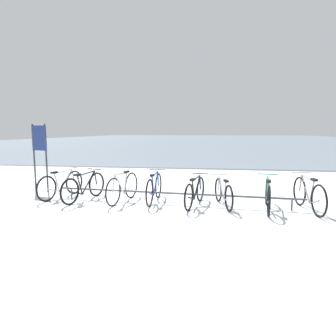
# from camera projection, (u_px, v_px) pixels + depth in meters

# --- Properties ---
(ground) EXTENTS (80.00, 132.00, 0.08)m
(ground) POSITION_uv_depth(u_px,v_px,m) (204.00, 140.00, 57.43)
(ground) COLOR silver
(bike_rack) EXTENTS (6.28, 0.52, 0.31)m
(bike_rack) POSITION_uv_depth(u_px,v_px,m) (172.00, 193.00, 7.35)
(bike_rack) COLOR #4C5156
(bike_rack) RESTS_ON ground
(bicycle_0) EXTENTS (0.59, 1.69, 0.81)m
(bicycle_0) POSITION_uv_depth(u_px,v_px,m) (61.00, 185.00, 8.07)
(bicycle_0) COLOR black
(bicycle_0) RESTS_ON ground
(bicycle_1) EXTENTS (0.59, 1.73, 0.80)m
(bicycle_1) POSITION_uv_depth(u_px,v_px,m) (84.00, 187.00, 7.73)
(bicycle_1) COLOR black
(bicycle_1) RESTS_ON ground
(bicycle_2) EXTENTS (0.50, 1.65, 0.84)m
(bicycle_2) POSITION_uv_depth(u_px,v_px,m) (123.00, 188.00, 7.56)
(bicycle_2) COLOR black
(bicycle_2) RESTS_ON ground
(bicycle_3) EXTENTS (0.46, 1.67, 0.81)m
(bicycle_3) POSITION_uv_depth(u_px,v_px,m) (154.00, 188.00, 7.55)
(bicycle_3) COLOR black
(bicycle_3) RESTS_ON ground
(bicycle_4) EXTENTS (0.54, 1.63, 0.76)m
(bicycle_4) POSITION_uv_depth(u_px,v_px,m) (195.00, 192.00, 7.17)
(bicycle_4) COLOR black
(bicycle_4) RESTS_ON ground
(bicycle_5) EXTENTS (0.52, 1.57, 0.74)m
(bicycle_5) POSITION_uv_depth(u_px,v_px,m) (223.00, 193.00, 7.12)
(bicycle_5) COLOR black
(bicycle_5) RESTS_ON ground
(bicycle_6) EXTENTS (0.46, 1.72, 0.80)m
(bicycle_6) POSITION_uv_depth(u_px,v_px,m) (268.00, 195.00, 6.79)
(bicycle_6) COLOR black
(bicycle_6) RESTS_ON ground
(bicycle_7) EXTENTS (0.46, 1.72, 0.84)m
(bicycle_7) POSITION_uv_depth(u_px,v_px,m) (308.00, 195.00, 6.72)
(bicycle_7) COLOR black
(bicycle_7) RESTS_ON ground
(info_sign) EXTENTS (0.54, 0.18, 2.05)m
(info_sign) POSITION_uv_depth(u_px,v_px,m) (40.00, 146.00, 8.80)
(info_sign) COLOR #33383D
(info_sign) RESTS_ON ground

